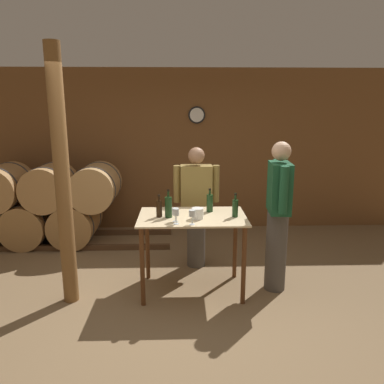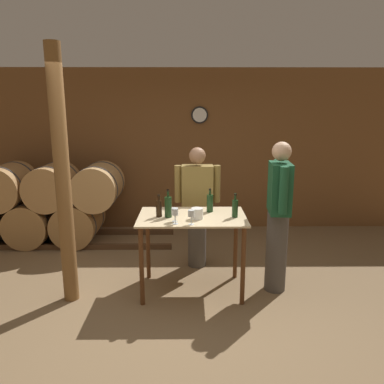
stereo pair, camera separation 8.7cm
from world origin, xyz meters
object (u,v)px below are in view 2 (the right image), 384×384
Objects in this scene: ice_bucket at (197,213)px; person_host at (278,214)px; wine_glass_near_left at (175,212)px; person_visitor_with_scarf at (197,205)px; wine_glass_near_right at (191,214)px; wine_bottle_right at (235,208)px; wine_bottle_far_left at (159,208)px; wine_bottle_center at (210,203)px; wooden_post at (63,180)px; wine_glass_near_center at (175,213)px; wine_bottle_left at (168,207)px.

person_host is (0.91, 0.12, -0.05)m from ice_bucket.
ice_bucket is (0.24, 0.10, -0.05)m from wine_glass_near_left.
wine_glass_near_left is at bearing -169.51° from person_host.
person_visitor_with_scarf is (0.26, 0.90, -0.17)m from wine_glass_near_left.
wine_bottle_right is at bearing 28.29° from wine_glass_near_right.
wine_glass_near_right is (-0.48, -0.26, 0.01)m from wine_bottle_right.
person_visitor_with_scarf is (-0.40, 0.75, -0.17)m from wine_bottle_right.
wine_glass_near_left is (0.18, -0.18, 0.01)m from wine_bottle_far_left.
wine_bottle_center is at bearing 65.58° from wine_glass_near_right.
person_host is (0.98, 0.32, -0.10)m from wine_glass_near_right.
wine_glass_near_center is (1.17, -0.10, -0.33)m from wooden_post.
ice_bucket is at bearing -11.63° from wine_bottle_left.
wine_bottle_far_left is at bearing 9.27° from wooden_post.
wine_glass_near_right is (0.17, -0.11, 0.01)m from wine_glass_near_left.
ice_bucket is 0.92m from person_host.
wine_bottle_right is at bearing 13.08° from wine_glass_near_left.
wine_bottle_right is 0.55m from wine_glass_near_right.
wine_bottle_far_left is 0.86m from person_visitor_with_scarf.
wine_glass_near_left is 0.09× the size of person_visitor_with_scarf.
ice_bucket is at bearing -172.29° from wine_bottle_right.
wine_bottle_center is 2.11× the size of ice_bucket.
person_host is at bearing 2.42° from wine_bottle_left.
wine_glass_near_left is 0.26m from ice_bucket.
person_visitor_with_scarf is (0.25, 0.98, -0.18)m from wine_glass_near_center.
person_visitor_with_scarf is at bearing 142.36° from person_host.
person_visitor_with_scarf is at bearing 88.63° from ice_bucket.
person_visitor_with_scarf is at bearing 75.82° from wine_glass_near_center.
wine_bottle_center is at bearing 139.82° from wine_bottle_right.
person_visitor_with_scarf is at bearing 58.82° from wine_bottle_far_left.
wine_bottle_center reaches higher than wine_bottle_right.
person_host is at bearing -37.64° from person_visitor_with_scarf.
wooden_post is at bearing -170.73° from wine_bottle_far_left.
ice_bucket is (0.32, -0.07, -0.06)m from wine_bottle_left.
wine_bottle_far_left is 0.15× the size of person_host.
wine_glass_near_center is 0.30m from ice_bucket.
wine_bottle_center is 0.60m from wine_glass_near_center.
wine_bottle_left is at bearing 179.31° from wine_bottle_right.
wine_glass_near_right is at bearing -5.31° from wooden_post.
wine_glass_near_center is 1.06× the size of wine_glass_near_right.
ice_bucket is (0.23, 0.18, -0.06)m from wine_glass_near_center.
wine_glass_near_right is at bearing -31.72° from wine_glass_near_left.
wine_glass_near_right is at bearing -114.42° from wine_bottle_center.
wooden_post is 17.39× the size of wine_glass_near_right.
wine_bottle_right reaches higher than wine_glass_near_center.
wine_glass_near_center is at bearing -165.43° from person_host.
wine_glass_near_center is 0.10× the size of person_visitor_with_scarf.
person_visitor_with_scarf is (0.08, 1.01, -0.18)m from wine_glass_near_right.
ice_bucket is at bearing 21.89° from wine_glass_near_left.
wine_bottle_center reaches higher than wine_glass_near_right.
wine_bottle_far_left is 0.61m from wine_bottle_center.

